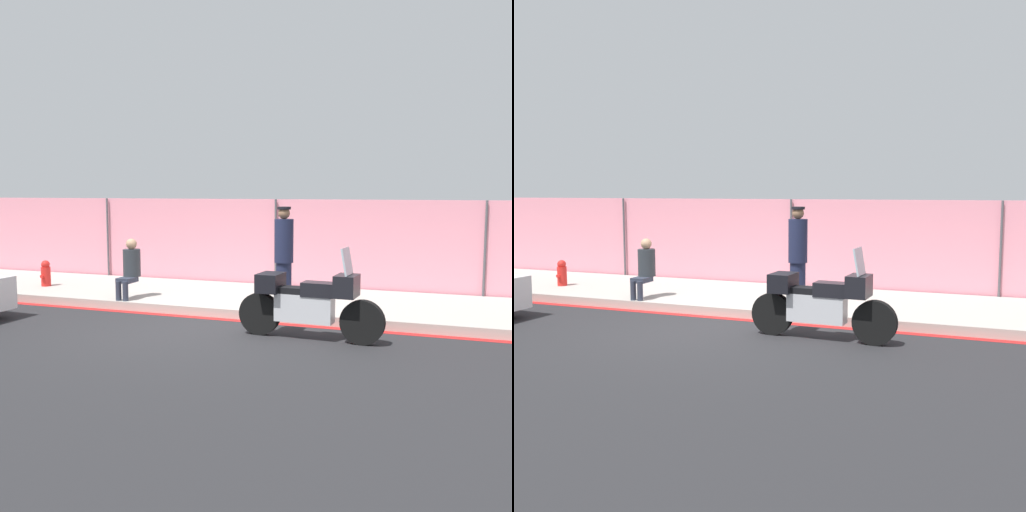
% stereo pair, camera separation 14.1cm
% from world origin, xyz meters
% --- Properties ---
extents(ground_plane, '(120.00, 120.00, 0.00)m').
position_xyz_m(ground_plane, '(0.00, 0.00, 0.00)').
color(ground_plane, '#262628').
extents(sidewalk, '(33.40, 3.06, 0.17)m').
position_xyz_m(sidewalk, '(0.00, 2.43, 0.09)').
color(sidewalk, '#ADA89E').
rests_on(sidewalk, ground_plane).
extents(curb_paint_stripe, '(33.40, 0.18, 0.01)m').
position_xyz_m(curb_paint_stripe, '(0.00, 0.81, 0.00)').
color(curb_paint_stripe, red).
rests_on(curb_paint_stripe, ground_plane).
extents(storefront_fence, '(31.73, 0.17, 2.14)m').
position_xyz_m(storefront_fence, '(0.00, 4.05, 1.07)').
color(storefront_fence, pink).
rests_on(storefront_fence, ground_plane).
extents(motorcycle, '(2.38, 0.57, 1.48)m').
position_xyz_m(motorcycle, '(1.84, -0.07, 0.59)').
color(motorcycle, black).
rests_on(motorcycle, ground_plane).
extents(officer_standing, '(0.36, 0.36, 1.87)m').
position_xyz_m(officer_standing, '(0.91, 1.66, 1.13)').
color(officer_standing, '#191E38').
rests_on(officer_standing, sidewalk).
extents(person_seated_on_curb, '(0.35, 0.62, 1.20)m').
position_xyz_m(person_seated_on_curb, '(-2.23, 1.32, 0.83)').
color(person_seated_on_curb, '#2D3342').
rests_on(person_seated_on_curb, sidewalk).
extents(fire_hydrant, '(0.21, 0.27, 0.59)m').
position_xyz_m(fire_hydrant, '(-4.86, 1.98, 0.46)').
color(fire_hydrant, red).
rests_on(fire_hydrant, sidewalk).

